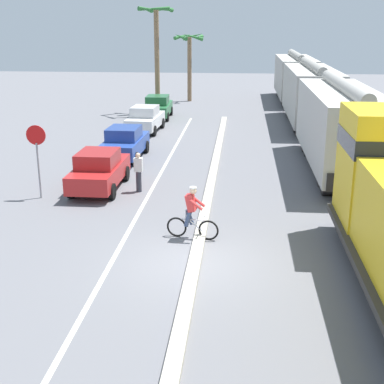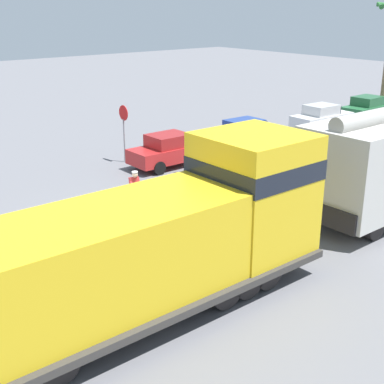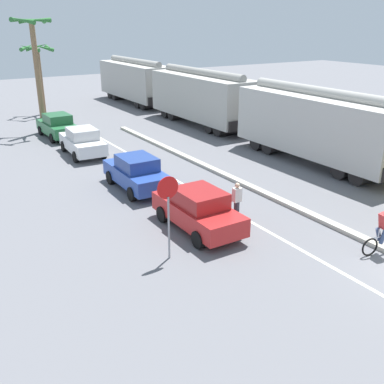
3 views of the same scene
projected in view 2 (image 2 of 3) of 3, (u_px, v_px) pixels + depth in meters
The scene contains 11 objects.
ground_plane at pixel (98, 228), 19.09m from camera, with size 120.00×120.00×0.00m, color slate.
median_curb at pixel (222, 191), 22.66m from camera, with size 0.36×36.00×0.16m, color #B2AD9E.
lane_stripe at pixel (186, 179), 24.43m from camera, with size 0.14×36.00×0.01m, color silver.
locomotive at pixel (152, 248), 13.36m from camera, with size 3.10×11.61×4.20m.
parked_car_red at pixel (170, 150), 26.14m from camera, with size 1.84×4.20×1.62m.
parked_car_blue at pixel (246, 134), 29.32m from camera, with size 1.90×4.23×1.62m.
parked_car_white at pixel (322, 117), 33.60m from camera, with size 1.99×4.28×1.62m.
parked_car_green at pixel (368, 108), 36.60m from camera, with size 1.92×4.25×1.62m.
cyclist at pixel (135, 194), 20.09m from camera, with size 1.69×0.53×1.71m.
stop_sign at pixel (124, 123), 26.40m from camera, with size 0.76×0.08×2.88m.
pedestrian_by_cars at pixel (189, 157), 24.79m from camera, with size 0.34×0.22×1.62m.
Camera 2 is at (15.71, -8.55, 7.59)m, focal length 50.00 mm.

